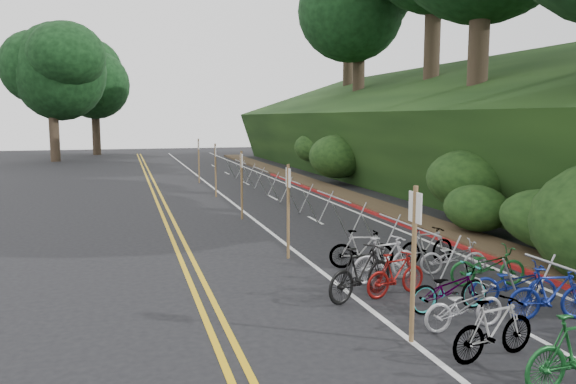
# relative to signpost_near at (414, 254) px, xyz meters

# --- Properties ---
(ground) EXTENTS (120.00, 120.00, 0.00)m
(ground) POSITION_rel_signpost_near_xyz_m (-0.99, 0.93, -1.49)
(ground) COLOR black
(ground) RESTS_ON ground
(road_markings) EXTENTS (7.47, 80.00, 0.01)m
(road_markings) POSITION_rel_signpost_near_xyz_m (-0.36, 11.03, -1.49)
(road_markings) COLOR gold
(road_markings) RESTS_ON ground
(red_curb) EXTENTS (0.25, 28.00, 0.10)m
(red_curb) POSITION_rel_signpost_near_xyz_m (4.71, 12.93, -1.44)
(red_curb) COLOR maroon
(red_curb) RESTS_ON ground
(embankment) EXTENTS (14.30, 48.14, 9.11)m
(embankment) POSITION_rel_signpost_near_xyz_m (11.97, 19.97, 1.07)
(embankment) COLOR black
(embankment) RESTS_ON ground
(bike_racks_rest) EXTENTS (1.14, 23.00, 1.17)m
(bike_racks_rest) POSITION_rel_signpost_near_xyz_m (2.01, 13.93, -0.64)
(bike_racks_rest) COLOR gray
(bike_racks_rest) RESTS_ON ground
(signpost_near) EXTENTS (0.08, 0.40, 2.62)m
(signpost_near) POSITION_rel_signpost_near_xyz_m (0.00, 0.00, 0.00)
(signpost_near) COLOR brown
(signpost_near) RESTS_ON ground
(signposts_rest) EXTENTS (0.08, 18.40, 2.50)m
(signposts_rest) POSITION_rel_signpost_near_xyz_m (-0.39, 14.93, -0.06)
(signposts_rest) COLOR brown
(signposts_rest) RESTS_ON ground
(bike_front) EXTENTS (1.27, 1.92, 1.12)m
(bike_front) POSITION_rel_signpost_near_xyz_m (0.09, 2.29, -0.93)
(bike_front) COLOR black
(bike_front) RESTS_ON ground
(bike_valet) EXTENTS (3.28, 8.33, 1.10)m
(bike_valet) POSITION_rel_signpost_near_xyz_m (2.10, 1.04, -1.02)
(bike_valet) COLOR #144C1E
(bike_valet) RESTS_ON ground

